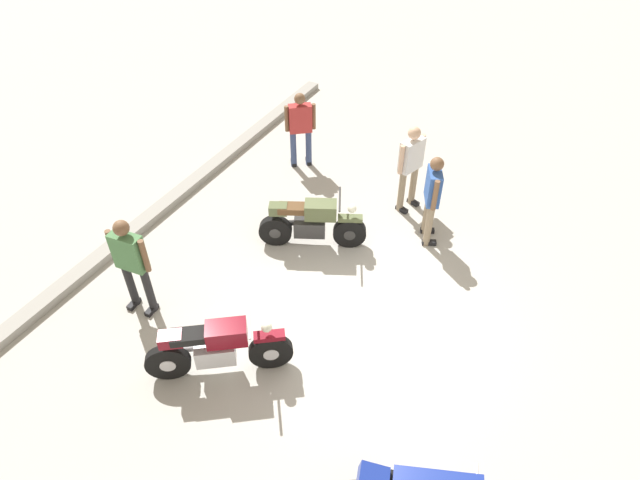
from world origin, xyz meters
TOP-DOWN VIEW (x-y plane):
  - ground_plane at (0.00, 0.00)m, footprint 40.00×40.00m
  - curb_edge at (0.00, 4.60)m, footprint 14.00×0.30m
  - motorcycle_maroon_cruiser at (-1.87, 1.30)m, footprint 1.32×1.77m
  - motorcycle_olive_vintage at (1.20, 1.48)m, footprint 1.03×1.83m
  - person_in_blue_shirt at (2.35, -0.31)m, footprint 0.65×0.47m
  - person_in_green_shirt at (-1.43, 3.15)m, footprint 0.34×0.68m
  - person_in_white_shirt at (3.11, 0.38)m, footprint 0.67×0.44m
  - person_in_red_shirt at (3.43, 2.97)m, footprint 0.52×0.57m

SIDE VIEW (x-z plane):
  - ground_plane at x=0.00m, z-range 0.00..0.00m
  - curb_edge at x=0.00m, z-range 0.00..0.15m
  - motorcycle_olive_vintage at x=1.20m, z-range -0.05..1.02m
  - motorcycle_maroon_cruiser at x=-1.87m, z-range -0.02..1.06m
  - person_in_red_shirt at x=3.43m, z-range 0.12..1.83m
  - person_in_blue_shirt at x=2.35m, z-range 0.14..1.90m
  - person_in_green_shirt at x=-1.43m, z-range 0.14..1.92m
  - person_in_white_shirt at x=3.11m, z-range 0.14..1.92m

